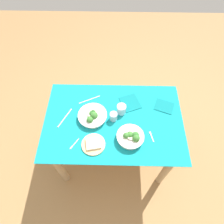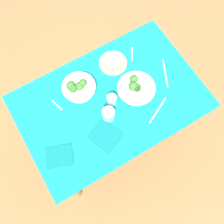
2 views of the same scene
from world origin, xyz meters
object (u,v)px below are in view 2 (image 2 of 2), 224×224
(bread_side_plate, at_px, (113,63))
(water_glass_center, at_px, (108,114))
(broccoli_bowl_far, at_px, (78,88))
(napkin_folded_lower, at_px, (59,156))
(napkin_folded_upper, at_px, (106,135))
(table_knife_right, at_px, (158,110))
(fork_by_far_bowl, at_px, (132,53))
(water_glass_side, at_px, (111,100))
(broccoli_bowl_near, at_px, (136,88))
(table_knife_left, at_px, (165,73))
(fork_by_near_bowl, at_px, (57,106))

(bread_side_plate, xyz_separation_m, water_glass_center, (-0.23, -0.32, 0.03))
(broccoli_bowl_far, relative_size, bread_side_plate, 1.16)
(broccoli_bowl_far, xyz_separation_m, napkin_folded_lower, (-0.32, -0.33, -0.03))
(bread_side_plate, bearing_deg, napkin_folded_upper, -126.17)
(broccoli_bowl_far, xyz_separation_m, bread_side_plate, (0.30, 0.06, -0.03))
(broccoli_bowl_far, relative_size, table_knife_right, 1.06)
(fork_by_far_bowl, height_order, table_knife_right, same)
(napkin_folded_upper, bearing_deg, water_glass_side, 49.86)
(broccoli_bowl_far, xyz_separation_m, fork_by_far_bowl, (0.46, 0.06, -0.04))
(bread_side_plate, relative_size, fork_by_far_bowl, 1.98)
(broccoli_bowl_near, relative_size, fork_by_far_bowl, 2.58)
(bread_side_plate, distance_m, water_glass_side, 0.30)
(water_glass_center, bearing_deg, table_knife_right, -23.48)
(broccoli_bowl_near, bearing_deg, table_knife_left, 1.46)
(napkin_folded_upper, bearing_deg, napkin_folded_lower, 173.99)
(bread_side_plate, bearing_deg, water_glass_side, -123.10)
(fork_by_far_bowl, distance_m, fork_by_near_bowl, 0.64)
(fork_by_near_bowl, distance_m, table_knife_right, 0.66)
(table_knife_left, bearing_deg, water_glass_side, 115.87)
(napkin_folded_lower, bearing_deg, broccoli_bowl_far, 46.43)
(water_glass_center, distance_m, napkin_folded_lower, 0.40)
(broccoli_bowl_far, xyz_separation_m, water_glass_side, (0.14, -0.19, 0.00))
(fork_by_far_bowl, bearing_deg, table_knife_right, -157.94)
(water_glass_center, bearing_deg, broccoli_bowl_near, 15.21)
(water_glass_side, distance_m, fork_by_far_bowl, 0.40)
(broccoli_bowl_near, distance_m, table_knife_right, 0.20)
(fork_by_near_bowl, relative_size, table_knife_left, 0.44)
(fork_by_near_bowl, bearing_deg, bread_side_plate, 85.03)
(fork_by_far_bowl, height_order, napkin_folded_lower, napkin_folded_lower)
(fork_by_near_bowl, xyz_separation_m, table_knife_left, (0.75, -0.16, -0.00))
(broccoli_bowl_far, bearing_deg, broccoli_bowl_near, -31.24)
(table_knife_left, relative_size, table_knife_right, 1.02)
(water_glass_side, bearing_deg, fork_by_far_bowl, 37.98)
(water_glass_side, height_order, napkin_folded_lower, water_glass_side)
(bread_side_plate, height_order, napkin_folded_upper, bread_side_plate)
(bread_side_plate, relative_size, napkin_folded_upper, 1.09)
(table_knife_left, bearing_deg, fork_by_far_bowl, 50.36)
(fork_by_near_bowl, bearing_deg, water_glass_side, 47.76)
(bread_side_plate, xyz_separation_m, napkin_folded_lower, (-0.62, -0.39, -0.01))
(fork_by_near_bowl, height_order, table_knife_left, same)
(bread_side_plate, bearing_deg, table_knife_left, -42.59)
(fork_by_far_bowl, relative_size, fork_by_near_bowl, 1.02)
(water_glass_side, xyz_separation_m, fork_by_near_bowl, (-0.32, 0.16, -0.04))
(water_glass_side, bearing_deg, fork_by_near_bowl, 152.80)
(water_glass_center, distance_m, napkin_folded_upper, 0.14)
(water_glass_side, distance_m, fork_by_near_bowl, 0.36)
(table_knife_left, bearing_deg, fork_by_near_bowl, 103.63)
(broccoli_bowl_far, distance_m, water_glass_side, 0.24)
(napkin_folded_upper, bearing_deg, table_knife_right, -4.34)
(fork_by_near_bowl, bearing_deg, napkin_folded_upper, 11.46)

